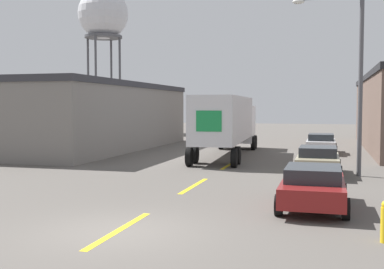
{
  "coord_description": "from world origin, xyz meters",
  "views": [
    {
      "loc": [
        5.12,
        -11.07,
        3.18
      ],
      "look_at": [
        -0.56,
        9.06,
        1.96
      ],
      "focal_mm": 45.0,
      "sensor_mm": 36.0,
      "label": 1
    }
  ],
  "objects_px": {
    "parked_car_right_mid": "(318,160)",
    "parked_car_right_far": "(321,143)",
    "parked_car_right_near": "(313,186)",
    "semi_truck": "(228,121)",
    "street_lamp": "(352,70)",
    "water_tower": "(103,16)"
  },
  "relations": [
    {
      "from": "parked_car_right_mid",
      "to": "parked_car_right_far",
      "type": "relative_size",
      "value": 1.0
    },
    {
      "from": "parked_car_right_near",
      "to": "parked_car_right_mid",
      "type": "bearing_deg",
      "value": 90.0
    },
    {
      "from": "semi_truck",
      "to": "parked_car_right_far",
      "type": "distance_m",
      "value": 6.88
    },
    {
      "from": "parked_car_right_near",
      "to": "street_lamp",
      "type": "height_order",
      "value": "street_lamp"
    },
    {
      "from": "parked_car_right_near",
      "to": "parked_car_right_mid",
      "type": "height_order",
      "value": "same"
    },
    {
      "from": "parked_car_right_near",
      "to": "street_lamp",
      "type": "xyz_separation_m",
      "value": [
        1.42,
        7.75,
        4.14
      ]
    },
    {
      "from": "semi_truck",
      "to": "parked_car_right_mid",
      "type": "bearing_deg",
      "value": -55.33
    },
    {
      "from": "parked_car_right_near",
      "to": "semi_truck",
      "type": "bearing_deg",
      "value": 110.93
    },
    {
      "from": "parked_car_right_far",
      "to": "water_tower",
      "type": "bearing_deg",
      "value": 141.43
    },
    {
      "from": "parked_car_right_near",
      "to": "street_lamp",
      "type": "bearing_deg",
      "value": 79.6
    },
    {
      "from": "water_tower",
      "to": "semi_truck",
      "type": "bearing_deg",
      "value": -49.8
    },
    {
      "from": "parked_car_right_mid",
      "to": "street_lamp",
      "type": "distance_m",
      "value": 4.38
    },
    {
      "from": "parked_car_right_near",
      "to": "parked_car_right_far",
      "type": "xyz_separation_m",
      "value": [
        0.0,
        18.51,
        0.0
      ]
    },
    {
      "from": "parked_car_right_mid",
      "to": "parked_car_right_far",
      "type": "distance_m",
      "value": 10.87
    },
    {
      "from": "parked_car_right_near",
      "to": "water_tower",
      "type": "bearing_deg",
      "value": 123.79
    },
    {
      "from": "semi_truck",
      "to": "parked_car_right_far",
      "type": "relative_size",
      "value": 3.2
    },
    {
      "from": "parked_car_right_far",
      "to": "parked_car_right_mid",
      "type": "bearing_deg",
      "value": -90.0
    },
    {
      "from": "water_tower",
      "to": "street_lamp",
      "type": "relative_size",
      "value": 2.14
    },
    {
      "from": "semi_truck",
      "to": "parked_car_right_mid",
      "type": "xyz_separation_m",
      "value": [
        5.77,
        -7.45,
        -1.56
      ]
    },
    {
      "from": "street_lamp",
      "to": "parked_car_right_far",
      "type": "bearing_deg",
      "value": 97.53
    },
    {
      "from": "parked_car_right_near",
      "to": "water_tower",
      "type": "height_order",
      "value": "water_tower"
    },
    {
      "from": "parked_car_right_mid",
      "to": "water_tower",
      "type": "distance_m",
      "value": 43.84
    }
  ]
}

